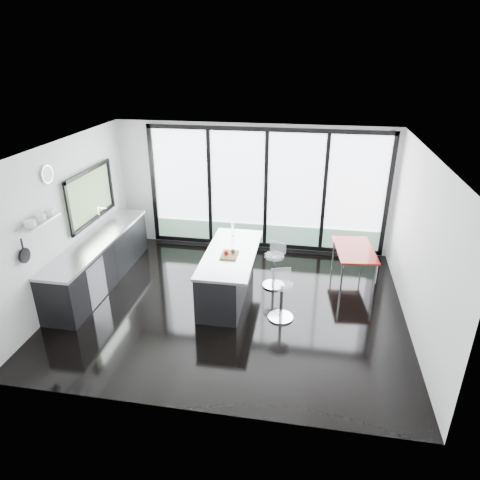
% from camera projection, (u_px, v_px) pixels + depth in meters
% --- Properties ---
extents(floor, '(6.00, 5.00, 0.00)m').
position_uv_depth(floor, '(232.00, 305.00, 7.68)').
color(floor, black).
rests_on(floor, ground).
extents(ceiling, '(6.00, 5.00, 0.00)m').
position_uv_depth(ceiling, '(230.00, 149.00, 6.53)').
color(ceiling, white).
rests_on(ceiling, wall_back).
extents(wall_back, '(6.00, 0.09, 2.80)m').
position_uv_depth(wall_back, '(265.00, 195.00, 9.33)').
color(wall_back, silver).
rests_on(wall_back, ground).
extents(wall_front, '(6.00, 0.00, 2.80)m').
position_uv_depth(wall_front, '(190.00, 319.00, 4.86)').
color(wall_front, silver).
rests_on(wall_front, ground).
extents(wall_left, '(0.26, 5.00, 2.80)m').
position_uv_depth(wall_left, '(73.00, 208.00, 7.74)').
color(wall_left, silver).
rests_on(wall_left, ground).
extents(wall_right, '(0.00, 5.00, 2.80)m').
position_uv_depth(wall_right, '(420.00, 246.00, 6.64)').
color(wall_right, silver).
rests_on(wall_right, ground).
extents(counter_cabinets, '(0.69, 3.24, 1.36)m').
position_uv_depth(counter_cabinets, '(100.00, 260.00, 8.26)').
color(counter_cabinets, black).
rests_on(counter_cabinets, floor).
extents(island, '(0.91, 2.15, 1.14)m').
position_uv_depth(island, '(227.00, 273.00, 7.84)').
color(island, black).
rests_on(island, floor).
extents(bar_stool_near, '(0.52, 0.52, 0.68)m').
position_uv_depth(bar_stool_near, '(281.00, 301.00, 7.17)').
color(bar_stool_near, silver).
rests_on(bar_stool_near, floor).
extents(bar_stool_far, '(0.55, 0.55, 0.68)m').
position_uv_depth(bar_stool_far, '(274.00, 270.00, 8.15)').
color(bar_stool_far, silver).
rests_on(bar_stool_far, floor).
extents(red_table, '(0.83, 1.31, 0.66)m').
position_uv_depth(red_table, '(353.00, 264.00, 8.40)').
color(red_table, maroon).
rests_on(red_table, floor).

